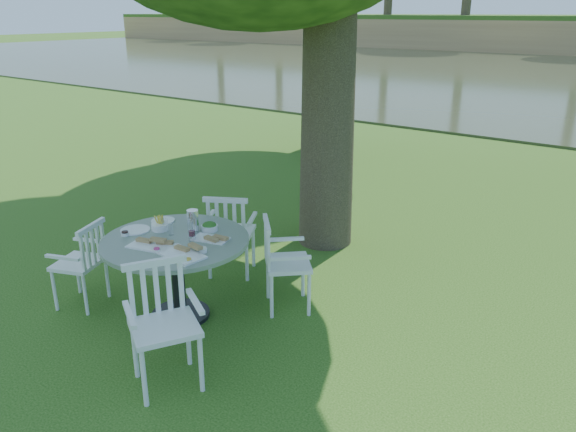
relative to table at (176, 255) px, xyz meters
name	(u,v)px	position (x,y,z in m)	size (l,w,h in m)	color
ground	(276,298)	(0.53, 0.84, -0.65)	(140.00, 140.00, 0.00)	#1C420D
table	(176,255)	(0.00, 0.00, 0.00)	(1.37, 1.37, 0.81)	black
chair_ne	(279,258)	(0.66, 0.72, -0.11)	(0.63, 0.63, 0.92)	white
chair_nw	(229,229)	(-0.21, 0.95, -0.09)	(0.64, 0.63, 0.95)	white
chair_sw	(85,258)	(-0.90, -0.38, -0.14)	(0.55, 0.56, 0.87)	white
chair_se	(161,314)	(0.63, -0.74, -0.07)	(0.65, 0.66, 0.99)	white
tableware	(177,232)	(-0.03, 0.06, 0.20)	(1.16, 0.84, 0.22)	white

